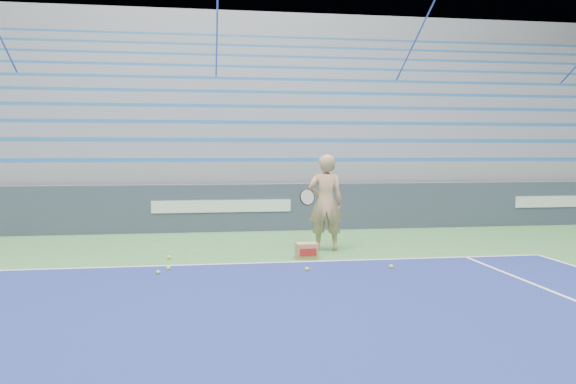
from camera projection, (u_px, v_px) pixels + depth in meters
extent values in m
cube|color=white|center=(229.00, 264.00, 9.19)|extent=(10.97, 0.05, 0.00)
cube|color=#364153|center=(222.00, 208.00, 13.10)|extent=(30.00, 0.30, 1.10)
cube|color=white|center=(222.00, 206.00, 12.94)|extent=(3.20, 0.02, 0.28)
cube|color=gray|center=(217.00, 194.00, 17.59)|extent=(30.00, 8.50, 1.10)
cube|color=gray|center=(217.00, 168.00, 17.54)|extent=(30.00, 8.50, 0.50)
cube|color=#2D67A5|center=(221.00, 160.00, 13.69)|extent=(29.60, 0.42, 0.11)
cube|color=gray|center=(217.00, 152.00, 17.92)|extent=(30.00, 7.65, 0.50)
cube|color=#2D67A5|center=(220.00, 140.00, 14.50)|extent=(29.60, 0.42, 0.11)
cube|color=gray|center=(216.00, 137.00, 18.31)|extent=(30.00, 6.80, 0.50)
cube|color=#2D67A5|center=(219.00, 123.00, 15.30)|extent=(29.60, 0.42, 0.11)
cube|color=gray|center=(216.00, 122.00, 18.69)|extent=(30.00, 5.95, 0.50)
cube|color=#2D67A5|center=(218.00, 107.00, 16.10)|extent=(29.60, 0.42, 0.11)
cube|color=gray|center=(216.00, 108.00, 19.08)|extent=(30.00, 5.10, 0.50)
cube|color=#2D67A5|center=(217.00, 92.00, 16.91)|extent=(29.60, 0.42, 0.11)
cube|color=gray|center=(215.00, 95.00, 19.46)|extent=(30.00, 4.25, 0.50)
cube|color=#2D67A5|center=(216.00, 79.00, 17.71)|extent=(29.60, 0.42, 0.11)
cube|color=gray|center=(215.00, 82.00, 19.84)|extent=(30.00, 3.40, 0.50)
cube|color=#2D67A5|center=(216.00, 67.00, 18.52)|extent=(29.60, 0.42, 0.11)
cube|color=gray|center=(215.00, 69.00, 20.23)|extent=(30.00, 2.55, 0.50)
cube|color=#2D67A5|center=(215.00, 56.00, 19.32)|extent=(29.60, 0.42, 0.11)
cube|color=gray|center=(214.00, 57.00, 20.61)|extent=(30.00, 1.70, 0.50)
cube|color=#2D67A5|center=(214.00, 46.00, 20.12)|extent=(29.60, 0.42, 0.11)
cube|color=gray|center=(214.00, 45.00, 21.00)|extent=(30.00, 0.85, 0.50)
cube|color=#2D67A5|center=(214.00, 37.00, 20.93)|extent=(29.60, 0.42, 0.11)
cube|color=gray|center=(214.00, 106.00, 21.87)|extent=(31.00, 0.40, 7.30)
cylinder|color=#304CA9|center=(10.00, 58.00, 16.43)|extent=(0.05, 8.53, 5.04)
cylinder|color=#304CA9|center=(216.00, 63.00, 17.31)|extent=(0.05, 8.53, 5.04)
cylinder|color=#304CA9|center=(403.00, 67.00, 18.19)|extent=(0.05, 8.53, 5.04)
cylinder|color=#304CA9|center=(572.00, 71.00, 19.07)|extent=(0.05, 8.53, 5.04)
imported|color=tan|center=(326.00, 203.00, 10.51)|extent=(0.71, 0.52, 1.80)
cylinder|color=black|center=(310.00, 201.00, 10.21)|extent=(0.12, 0.27, 0.08)
cylinder|color=beige|center=(307.00, 197.00, 9.91)|extent=(0.29, 0.16, 0.28)
torus|color=black|center=(307.00, 197.00, 9.91)|extent=(0.31, 0.18, 0.30)
cube|color=#A78250|center=(307.00, 251.00, 9.71)|extent=(0.38, 0.29, 0.27)
cube|color=#B21E19|center=(308.00, 252.00, 9.57)|extent=(0.29, 0.03, 0.12)
sphere|color=#C7EE30|center=(168.00, 268.00, 8.74)|extent=(0.07, 0.07, 0.07)
sphere|color=#C7EE30|center=(391.00, 267.00, 8.86)|extent=(0.07, 0.07, 0.07)
sphere|color=#C7EE30|center=(169.00, 257.00, 9.66)|extent=(0.07, 0.07, 0.07)
sphere|color=#C7EE30|center=(158.00, 272.00, 8.43)|extent=(0.07, 0.07, 0.07)
sphere|color=#C7EE30|center=(307.00, 269.00, 8.66)|extent=(0.07, 0.07, 0.07)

